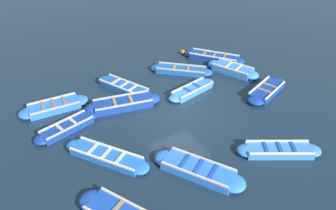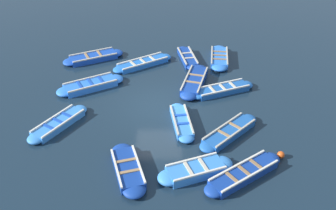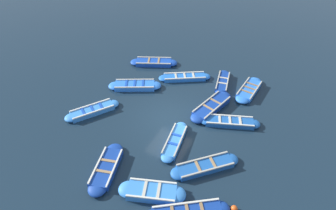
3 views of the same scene
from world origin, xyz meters
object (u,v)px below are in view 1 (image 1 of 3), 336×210
at_px(boat_bow_out, 181,70).
at_px(boat_outer_left, 279,150).
at_px(boat_alongside, 54,107).
at_px(boat_near_quay, 67,127).
at_px(boat_tucked, 198,170).
at_px(boat_drifting, 124,87).
at_px(boat_centre, 123,104).
at_px(boat_stern_in, 192,90).
at_px(boat_end_of_row, 267,91).
at_px(boat_broadside, 233,69).
at_px(buoy_orange_near, 183,52).
at_px(boat_outer_right, 214,57).
at_px(boat_inner_gap, 106,156).

relative_size(boat_bow_out, boat_outer_left, 0.95).
bearing_deg(boat_bow_out, boat_outer_left, -4.24).
bearing_deg(boat_alongside, boat_near_quay, -0.28).
bearing_deg(boat_alongside, boat_tucked, 24.69).
xyz_separation_m(boat_drifting, boat_tucked, (7.15, -0.37, 0.02)).
bearing_deg(boat_centre, boat_tucked, 4.16).
bearing_deg(boat_tucked, boat_stern_in, 145.99).
bearing_deg(boat_tucked, boat_drifting, 177.08).
distance_m(boat_end_of_row, boat_tucked, 7.13).
xyz_separation_m(boat_near_quay, boat_alongside, (-1.95, 0.01, 0.02)).
relative_size(boat_broadside, boat_end_of_row, 0.97).
bearing_deg(boat_centre, boat_alongside, -119.28).
height_order(boat_bow_out, buoy_orange_near, boat_bow_out).
relative_size(boat_outer_right, boat_inner_gap, 0.98).
bearing_deg(boat_stern_in, boat_inner_gap, -69.51).
distance_m(boat_bow_out, buoy_orange_near, 2.53).
bearing_deg(boat_stern_in, boat_alongside, -110.02).
relative_size(boat_end_of_row, boat_outer_left, 1.02).
relative_size(boat_end_of_row, boat_stern_in, 1.06).
bearing_deg(buoy_orange_near, boat_centre, -60.56).
xyz_separation_m(boat_end_of_row, boat_inner_gap, (0.00, -9.26, -0.02)).
relative_size(boat_end_of_row, boat_near_quay, 1.06).
distance_m(boat_bow_out, boat_alongside, 7.49).
bearing_deg(boat_centre, boat_broadside, 87.90).
bearing_deg(boat_centre, boat_drifting, 152.06).
distance_m(boat_stern_in, boat_tucked, 5.92).
bearing_deg(boat_outer_left, boat_alongside, -140.15).
bearing_deg(boat_broadside, boat_centre, -92.10).
relative_size(boat_outer_right, boat_end_of_row, 1.05).
xyz_separation_m(boat_end_of_row, boat_tucked, (2.68, -6.60, 0.00)).
bearing_deg(boat_stern_in, boat_bow_out, 159.97).
distance_m(boat_drifting, boat_tucked, 7.16).
bearing_deg(boat_end_of_row, boat_centre, -113.19).
height_order(boat_bow_out, boat_end_of_row, boat_end_of_row).
bearing_deg(boat_broadside, boat_tucked, -50.88).
bearing_deg(boat_outer_left, boat_tucked, -104.44).
relative_size(boat_alongside, boat_drifting, 0.94).
bearing_deg(boat_bow_out, boat_near_quay, -77.40).
distance_m(boat_end_of_row, boat_alongside, 11.02).
distance_m(boat_bow_out, boat_near_quay, 7.68).
distance_m(boat_broadside, boat_drifting, 6.54).
xyz_separation_m(boat_end_of_row, boat_centre, (-3.01, -7.02, 0.02)).
bearing_deg(boat_near_quay, boat_stern_in, 85.83).
bearing_deg(boat_broadside, boat_outer_left, -26.55).
xyz_separation_m(boat_stern_in, boat_tucked, (4.91, -3.31, 0.02)).
bearing_deg(boat_drifting, boat_end_of_row, 54.36).
bearing_deg(boat_bow_out, boat_inner_gap, -56.98).
bearing_deg(boat_near_quay, boat_bow_out, 102.60).
bearing_deg(boat_near_quay, boat_inner_gap, 14.99).
bearing_deg(buoy_orange_near, boat_bow_out, -37.02).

